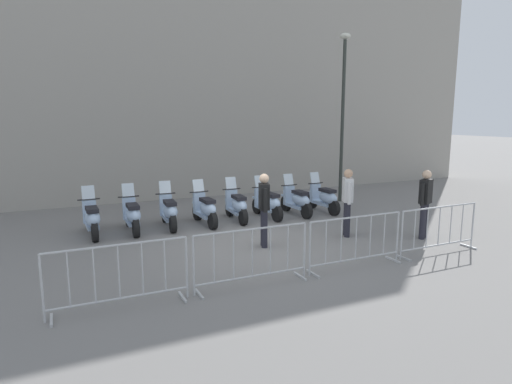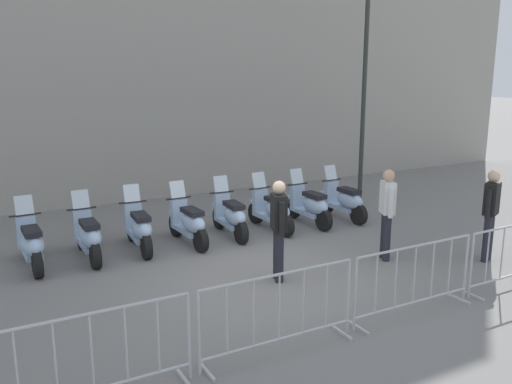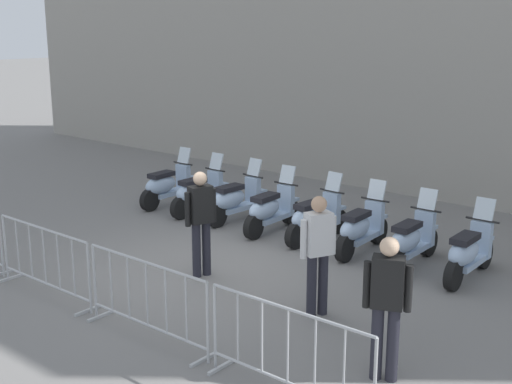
# 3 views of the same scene
# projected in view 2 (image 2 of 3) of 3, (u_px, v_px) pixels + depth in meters

# --- Properties ---
(ground_plane) EXTENTS (120.00, 120.00, 0.00)m
(ground_plane) POSITION_uv_depth(u_px,v_px,m) (266.00, 276.00, 9.28)
(ground_plane) COLOR slate
(motorcycle_0) EXTENTS (0.60, 1.72, 1.24)m
(motorcycle_0) POSITION_uv_depth(u_px,v_px,m) (31.00, 244.00, 9.58)
(motorcycle_0) COLOR black
(motorcycle_0) RESTS_ON ground
(motorcycle_1) EXTENTS (0.56, 1.73, 1.24)m
(motorcycle_1) POSITION_uv_depth(u_px,v_px,m) (88.00, 237.00, 10.03)
(motorcycle_1) COLOR black
(motorcycle_1) RESTS_ON ground
(motorcycle_2) EXTENTS (0.56, 1.72, 1.24)m
(motorcycle_2) POSITION_uv_depth(u_px,v_px,m) (139.00, 229.00, 10.55)
(motorcycle_2) COLOR black
(motorcycle_2) RESTS_ON ground
(motorcycle_3) EXTENTS (0.61, 1.72, 1.24)m
(motorcycle_3) POSITION_uv_depth(u_px,v_px,m) (189.00, 223.00, 10.92)
(motorcycle_3) COLOR black
(motorcycle_3) RESTS_ON ground
(motorcycle_4) EXTENTS (0.56, 1.72, 1.24)m
(motorcycle_4) POSITION_uv_depth(u_px,v_px,m) (231.00, 216.00, 11.45)
(motorcycle_4) COLOR black
(motorcycle_4) RESTS_ON ground
(motorcycle_5) EXTENTS (0.62, 1.72, 1.24)m
(motorcycle_5) POSITION_uv_depth(u_px,v_px,m) (272.00, 211.00, 11.90)
(motorcycle_5) COLOR black
(motorcycle_5) RESTS_ON ground
(motorcycle_6) EXTENTS (0.59, 1.72, 1.24)m
(motorcycle_6) POSITION_uv_depth(u_px,v_px,m) (310.00, 206.00, 12.34)
(motorcycle_6) COLOR black
(motorcycle_6) RESTS_ON ground
(motorcycle_7) EXTENTS (0.59, 1.72, 1.24)m
(motorcycle_7) POSITION_uv_depth(u_px,v_px,m) (344.00, 201.00, 12.82)
(motorcycle_7) COLOR black
(motorcycle_7) RESTS_ON ground
(barrier_segment_0) EXTENTS (2.19, 0.63, 1.07)m
(barrier_segment_0) POSITION_uv_depth(u_px,v_px,m) (92.00, 360.00, 5.58)
(barrier_segment_0) COLOR #B2B5B7
(barrier_segment_0) RESTS_ON ground
(barrier_segment_1) EXTENTS (2.19, 0.63, 1.07)m
(barrier_segment_1) POSITION_uv_depth(u_px,v_px,m) (279.00, 314.00, 6.65)
(barrier_segment_1) COLOR #B2B5B7
(barrier_segment_1) RESTS_ON ground
(barrier_segment_2) EXTENTS (2.19, 0.63, 1.07)m
(barrier_segment_2) POSITION_uv_depth(u_px,v_px,m) (414.00, 280.00, 7.72)
(barrier_segment_2) COLOR #B2B5B7
(barrier_segment_2) RESTS_ON ground
(street_lamp) EXTENTS (0.36, 0.36, 5.89)m
(street_lamp) POSITION_uv_depth(u_px,v_px,m) (365.00, 70.00, 14.05)
(street_lamp) COLOR #2D332D
(street_lamp) RESTS_ON ground
(officer_near_row_end) EXTENTS (0.49, 0.37, 1.73)m
(officer_near_row_end) POSITION_uv_depth(u_px,v_px,m) (491.00, 210.00, 9.87)
(officer_near_row_end) COLOR #23232D
(officer_near_row_end) RESTS_ON ground
(officer_mid_plaza) EXTENTS (0.29, 0.54, 1.73)m
(officer_mid_plaza) POSITION_uv_depth(u_px,v_px,m) (279.00, 225.00, 8.92)
(officer_mid_plaza) COLOR #23232D
(officer_mid_plaza) RESTS_ON ground
(officer_by_barriers) EXTENTS (0.33, 0.52, 1.73)m
(officer_by_barriers) POSITION_uv_depth(u_px,v_px,m) (387.00, 209.00, 9.95)
(officer_by_barriers) COLOR #23232D
(officer_by_barriers) RESTS_ON ground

